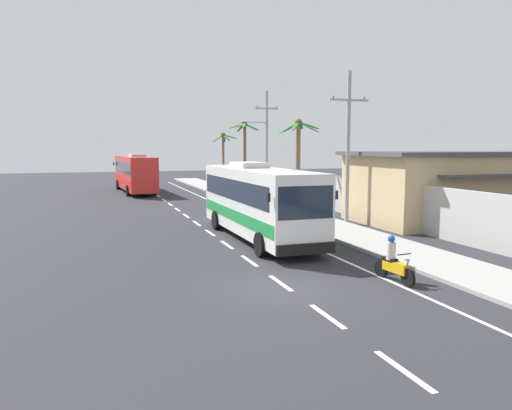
# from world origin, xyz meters

# --- Properties ---
(ground_plane) EXTENTS (160.00, 160.00, 0.00)m
(ground_plane) POSITION_xyz_m (0.00, 0.00, 0.00)
(ground_plane) COLOR #28282D
(sidewalk_kerb) EXTENTS (3.20, 90.00, 0.14)m
(sidewalk_kerb) POSITION_xyz_m (6.80, 10.00, 0.07)
(sidewalk_kerb) COLOR #999993
(sidewalk_kerb) RESTS_ON ground
(lane_markings) EXTENTS (3.78, 71.00, 0.01)m
(lane_markings) POSITION_xyz_m (2.16, 14.77, 0.00)
(lane_markings) COLOR white
(lane_markings) RESTS_ON ground
(boundary_wall) EXTENTS (0.24, 60.00, 2.57)m
(boundary_wall) POSITION_xyz_m (10.60, 14.00, 1.28)
(boundary_wall) COLOR #B2B2AD
(boundary_wall) RESTS_ON ground
(coach_bus_foreground) EXTENTS (3.03, 11.37, 3.78)m
(coach_bus_foreground) POSITION_xyz_m (1.89, 8.60, 1.97)
(coach_bus_foreground) COLOR silver
(coach_bus_foreground) RESTS_ON ground
(coach_bus_far_lane) EXTENTS (3.45, 12.53, 3.88)m
(coach_bus_far_lane) POSITION_xyz_m (-1.70, 36.30, 2.02)
(coach_bus_far_lane) COLOR red
(coach_bus_far_lane) RESTS_ON ground
(motorcycle_beside_bus) EXTENTS (0.56, 1.96, 1.58)m
(motorcycle_beside_bus) POSITION_xyz_m (3.73, -0.33, 0.64)
(motorcycle_beside_bus) COLOR black
(motorcycle_beside_bus) RESTS_ON ground
(motorcycle_trailing) EXTENTS (0.56, 1.96, 1.60)m
(motorcycle_trailing) POSITION_xyz_m (3.47, 18.41, 0.65)
(motorcycle_trailing) COLOR black
(motorcycle_trailing) RESTS_ON ground
(pedestrian_near_kerb) EXTENTS (0.36, 0.36, 1.62)m
(pedestrian_near_kerb) POSITION_xyz_m (7.71, 20.83, 0.99)
(pedestrian_near_kerb) COLOR red
(pedestrian_near_kerb) RESTS_ON sidewalk_kerb
(pedestrian_far_walk) EXTENTS (0.36, 0.36, 1.71)m
(pedestrian_far_walk) POSITION_xyz_m (6.59, 21.59, 1.03)
(pedestrian_far_walk) COLOR #75388E
(pedestrian_far_walk) RESTS_ON sidewalk_kerb
(utility_pole_mid) EXTENTS (2.51, 0.24, 8.92)m
(utility_pole_mid) POSITION_xyz_m (8.44, 11.43, 4.65)
(utility_pole_mid) COLOR #9E9E99
(utility_pole_mid) RESTS_ON ground
(utility_pole_far) EXTENTS (3.39, 0.24, 9.41)m
(utility_pole_far) POSITION_xyz_m (8.81, 26.75, 4.98)
(utility_pole_far) COLOR #9E9E99
(utility_pole_far) RESTS_ON ground
(palm_nearest) EXTENTS (3.43, 3.13, 6.61)m
(palm_nearest) POSITION_xyz_m (8.65, 19.20, 4.54)
(palm_nearest) COLOR brown
(palm_nearest) RESTS_ON ground
(palm_second) EXTENTS (3.49, 3.49, 7.37)m
(palm_second) POSITION_xyz_m (10.36, 37.95, 5.11)
(palm_second) COLOR brown
(palm_second) RESTS_ON ground
(palm_third) EXTENTS (2.91, 2.84, 6.10)m
(palm_third) POSITION_xyz_m (7.74, 37.34, 4.49)
(palm_third) COLOR brown
(palm_third) RESTS_ON ground
(roadside_building) EXTENTS (14.02, 7.64, 4.29)m
(roadside_building) POSITION_xyz_m (15.94, 10.37, 2.16)
(roadside_building) COLOR tan
(roadside_building) RESTS_ON ground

